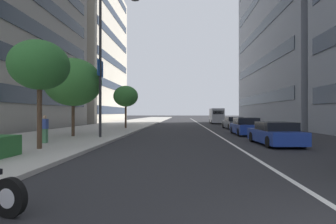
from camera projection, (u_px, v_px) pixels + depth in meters
name	position (u px, v px, depth m)	size (l,w,h in m)	color
sidewalk_right_plaza	(112.00, 127.00, 33.35)	(160.00, 9.06, 0.15)	#B2ADA3
lane_centre_stripe	(202.00, 126.00, 37.72)	(110.00, 0.16, 0.01)	silver
car_lead_in_lane	(275.00, 134.00, 14.85)	(4.38, 2.04, 1.28)	navy
car_approaching_light	(246.00, 127.00, 21.68)	(4.27, 1.91, 1.41)	navy
car_mid_block_traffic	(233.00, 123.00, 30.14)	(4.50, 2.00, 1.36)	#4C515B
delivery_van_ahead	(216.00, 116.00, 44.83)	(5.87, 2.17, 2.54)	#B7B7BC
street_lamp_with_banners	(106.00, 55.00, 18.00)	(1.26, 2.78, 9.48)	#232326
street_tree_near_plaza_corner	(40.00, 66.00, 12.16)	(2.67, 2.67, 4.96)	#473323
street_tree_by_lamp_post	(73.00, 82.00, 18.76)	(3.96, 3.96, 5.49)	#473323
street_tree_mid_sidewalk	(126.00, 96.00, 29.33)	(2.71, 2.71, 4.65)	#473323
pedestrian_on_plaza	(45.00, 129.00, 14.48)	(0.42, 0.29, 1.51)	#3F724C
office_tower_far_right_block	(80.00, 52.00, 56.56)	(25.50, 14.84, 29.54)	beige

